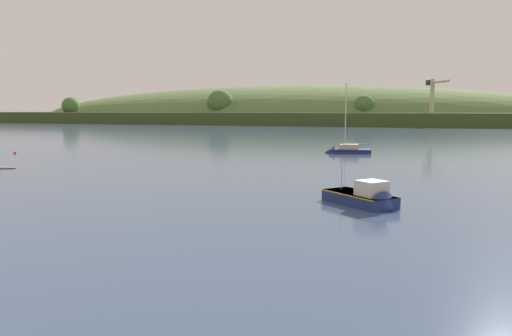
{
  "coord_description": "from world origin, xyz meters",
  "views": [
    {
      "loc": [
        26.97,
        -12.74,
        6.83
      ],
      "look_at": [
        7.54,
        27.88,
        1.46
      ],
      "focal_mm": 34.4,
      "sensor_mm": 36.0,
      "label": 1
    }
  ],
  "objects": [
    {
      "name": "sailboat_midwater_white",
      "position": [
        6.38,
        62.71,
        0.25
      ],
      "size": [
        7.51,
        4.21,
        12.0
      ],
      "rotation": [
        0.0,
        0.0,
        3.43
      ],
      "color": "navy",
      "rests_on": "ground"
    },
    {
      "name": "fishing_boat_moored",
      "position": [
        19.13,
        21.74,
        0.37
      ],
      "size": [
        6.35,
        5.39,
        3.92
      ],
      "rotation": [
        0.0,
        0.0,
        5.68
      ],
      "color": "navy",
      "rests_on": "ground"
    },
    {
      "name": "far_shoreline_hill",
      "position": [
        -70.94,
        238.13,
        0.36
      ],
      "size": [
        421.35,
        144.83,
        39.52
      ],
      "rotation": [
        0.0,
        0.0,
        0.1
      ],
      "color": "#3C4E24",
      "rests_on": "ground"
    },
    {
      "name": "mooring_buoy_midchannel",
      "position": [
        -39.97,
        39.87,
        0.0
      ],
      "size": [
        0.58,
        0.58,
        0.66
      ],
      "color": "red",
      "rests_on": "ground"
    },
    {
      "name": "dockside_crane",
      "position": [
        4.88,
        200.94,
        9.57
      ],
      "size": [
        10.29,
        14.05,
        19.25
      ],
      "rotation": [
        0.0,
        0.0,
        5.31
      ],
      "color": "#4C4C51",
      "rests_on": "ground"
    }
  ]
}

